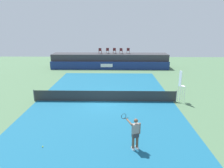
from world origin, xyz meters
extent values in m
plane|color=#4C704C|center=(0.00, 3.00, 0.00)|extent=(48.00, 48.00, 0.00)
cube|color=#16597A|center=(0.00, 0.00, 0.00)|extent=(12.00, 22.00, 0.00)
cube|color=navy|center=(0.00, 13.50, 0.60)|extent=(18.00, 0.20, 1.20)
cube|color=white|center=(-0.44, 13.39, 0.66)|extent=(1.80, 0.02, 0.50)
cube|color=#38383D|center=(0.00, 15.30, 1.10)|extent=(18.00, 2.80, 2.20)
cylinder|color=#561919|center=(-1.32, 15.35, 2.42)|extent=(0.04, 0.04, 0.44)
cylinder|color=#561919|center=(-1.73, 15.35, 2.42)|extent=(0.04, 0.04, 0.44)
cylinder|color=#561919|center=(-1.32, 14.94, 2.42)|extent=(0.04, 0.04, 0.44)
cylinder|color=#561919|center=(-1.73, 14.95, 2.42)|extent=(0.04, 0.04, 0.44)
cube|color=#561919|center=(-1.52, 15.15, 2.66)|extent=(0.44, 0.44, 0.03)
cube|color=#561919|center=(-1.53, 14.94, 2.88)|extent=(0.44, 0.03, 0.42)
cylinder|color=#561919|center=(-0.19, 15.67, 2.42)|extent=(0.04, 0.04, 0.44)
cylinder|color=#561919|center=(-0.60, 15.64, 2.42)|extent=(0.04, 0.04, 0.44)
cylinder|color=#561919|center=(-0.17, 15.26, 2.42)|extent=(0.04, 0.04, 0.44)
cylinder|color=#561919|center=(-0.57, 15.24, 2.42)|extent=(0.04, 0.04, 0.44)
cube|color=#561919|center=(-0.38, 15.45, 2.66)|extent=(0.47, 0.47, 0.03)
cube|color=#561919|center=(-0.37, 15.24, 2.88)|extent=(0.44, 0.06, 0.42)
cylinder|color=#561919|center=(0.94, 15.67, 2.42)|extent=(0.04, 0.04, 0.44)
cylinder|color=#561919|center=(0.54, 15.71, 2.42)|extent=(0.04, 0.04, 0.44)
cylinder|color=#561919|center=(0.91, 15.27, 2.42)|extent=(0.04, 0.04, 0.44)
cylinder|color=#561919|center=(0.50, 15.30, 2.42)|extent=(0.04, 0.04, 0.44)
cube|color=#561919|center=(0.72, 15.49, 2.66)|extent=(0.48, 0.48, 0.03)
cube|color=#561919|center=(0.70, 15.28, 2.88)|extent=(0.44, 0.06, 0.42)
cylinder|color=#561919|center=(1.96, 15.33, 2.42)|extent=(0.04, 0.04, 0.44)
cylinder|color=#561919|center=(1.56, 15.36, 2.42)|extent=(0.04, 0.04, 0.44)
cylinder|color=#561919|center=(1.94, 14.93, 2.42)|extent=(0.04, 0.04, 0.44)
cylinder|color=#561919|center=(1.54, 14.95, 2.42)|extent=(0.04, 0.04, 0.44)
cube|color=#561919|center=(1.75, 15.14, 2.66)|extent=(0.47, 0.47, 0.03)
cube|color=#561919|center=(1.74, 14.93, 2.88)|extent=(0.44, 0.05, 0.42)
cylinder|color=#561919|center=(3.09, 15.62, 2.42)|extent=(0.04, 0.04, 0.44)
cylinder|color=#561919|center=(2.69, 15.65, 2.42)|extent=(0.04, 0.04, 0.44)
cylinder|color=#561919|center=(3.06, 15.21, 2.42)|extent=(0.04, 0.04, 0.44)
cylinder|color=#561919|center=(2.65, 15.25, 2.42)|extent=(0.04, 0.04, 0.44)
cube|color=#561919|center=(2.87, 15.43, 2.66)|extent=(0.48, 0.48, 0.03)
cube|color=#561919|center=(2.86, 15.23, 2.88)|extent=(0.44, 0.07, 0.42)
cylinder|color=white|center=(6.86, -0.17, 0.70)|extent=(0.04, 0.04, 1.40)
cylinder|color=white|center=(6.80, 0.23, 0.70)|extent=(0.04, 0.04, 1.40)
cylinder|color=white|center=(6.46, -0.23, 0.70)|extent=(0.04, 0.04, 1.40)
cylinder|color=white|center=(6.40, 0.17, 0.70)|extent=(0.04, 0.04, 1.40)
cube|color=white|center=(6.63, 0.00, 1.41)|extent=(0.50, 0.50, 0.03)
cube|color=white|center=(6.43, -0.03, 2.09)|extent=(0.09, 0.44, 1.33)
cube|color=#2D2D2D|center=(0.00, 0.00, 0.47)|extent=(12.40, 0.02, 0.95)
cylinder|color=#4C4C51|center=(-6.20, 0.00, 0.50)|extent=(0.10, 0.10, 1.00)
cylinder|color=#4C4C51|center=(6.20, 0.00, 0.50)|extent=(0.10, 0.10, 1.00)
cube|color=white|center=(2.14, -7.18, 0.05)|extent=(0.21, 0.29, 0.10)
cylinder|color=brown|center=(2.14, -7.18, 0.51)|extent=(0.14, 0.14, 0.82)
cube|color=white|center=(1.92, -7.27, 0.05)|extent=(0.21, 0.29, 0.10)
cylinder|color=brown|center=(1.92, -7.27, 0.51)|extent=(0.14, 0.14, 0.82)
cube|color=#333338|center=(2.03, -7.23, 0.84)|extent=(0.40, 0.33, 0.24)
cube|color=gray|center=(2.03, -7.23, 1.20)|extent=(0.41, 0.32, 0.56)
sphere|color=brown|center=(2.03, -7.23, 1.66)|extent=(0.22, 0.22, 0.22)
cylinder|color=brown|center=(2.25, -7.14, 1.18)|extent=(0.09, 0.09, 0.60)
cylinder|color=brown|center=(1.70, -7.07, 1.50)|extent=(0.32, 0.59, 0.14)
cylinder|color=black|center=(1.54, -6.68, 1.53)|extent=(0.29, 0.14, 0.03)
torus|color=black|center=(1.43, -6.41, 1.53)|extent=(0.29, 0.14, 0.30)
sphere|color=#D8EA33|center=(-2.97, -7.17, 0.04)|extent=(0.07, 0.07, 0.07)
camera|label=1|loc=(1.00, -16.82, 6.33)|focal=32.73mm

